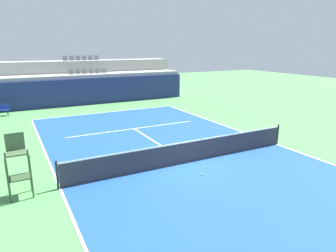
# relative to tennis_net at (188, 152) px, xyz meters

# --- Properties ---
(ground_plane) EXTENTS (80.00, 80.00, 0.00)m
(ground_plane) POSITION_rel_tennis_net_xyz_m (0.00, 0.00, -0.51)
(ground_plane) COLOR #4C8C4C
(court_surface) EXTENTS (11.00, 24.00, 0.01)m
(court_surface) POSITION_rel_tennis_net_xyz_m (0.00, 0.00, -0.50)
(court_surface) COLOR #1E4C99
(court_surface) RESTS_ON ground_plane
(baseline_far) EXTENTS (11.00, 0.10, 0.00)m
(baseline_far) POSITION_rel_tennis_net_xyz_m (0.00, 11.95, -0.50)
(baseline_far) COLOR white
(baseline_far) RESTS_ON court_surface
(sideline_left) EXTENTS (0.10, 24.00, 0.00)m
(sideline_left) POSITION_rel_tennis_net_xyz_m (-5.45, 0.00, -0.50)
(sideline_left) COLOR white
(sideline_left) RESTS_ON court_surface
(sideline_right) EXTENTS (0.10, 24.00, 0.00)m
(sideline_right) POSITION_rel_tennis_net_xyz_m (5.45, 0.00, -0.50)
(sideline_right) COLOR white
(sideline_right) RESTS_ON court_surface
(service_line_far) EXTENTS (8.26, 0.10, 0.00)m
(service_line_far) POSITION_rel_tennis_net_xyz_m (0.00, 6.40, -0.50)
(service_line_far) COLOR white
(service_line_far) RESTS_ON court_surface
(centre_service_line) EXTENTS (0.10, 6.40, 0.00)m
(centre_service_line) POSITION_rel_tennis_net_xyz_m (0.00, 3.20, -0.50)
(centre_service_line) COLOR white
(centre_service_line) RESTS_ON court_surface
(back_wall) EXTENTS (17.41, 0.30, 2.29)m
(back_wall) POSITION_rel_tennis_net_xyz_m (0.00, 15.87, 0.63)
(back_wall) COLOR navy
(back_wall) RESTS_ON ground_plane
(stands_tier_lower) EXTENTS (17.41, 2.40, 2.57)m
(stands_tier_lower) POSITION_rel_tennis_net_xyz_m (0.00, 17.22, 0.78)
(stands_tier_lower) COLOR #9E9E99
(stands_tier_lower) RESTS_ON ground_plane
(stands_tier_upper) EXTENTS (17.41, 2.40, 3.66)m
(stands_tier_upper) POSITION_rel_tennis_net_xyz_m (0.00, 19.62, 1.32)
(stands_tier_upper) COLOR #9E9E99
(stands_tier_upper) RESTS_ON ground_plane
(seating_row_lower) EXTENTS (3.43, 0.44, 0.44)m
(seating_row_lower) POSITION_rel_tennis_net_xyz_m (-0.00, 17.32, 2.19)
(seating_row_lower) COLOR slate
(seating_row_lower) RESTS_ON stands_tier_lower
(seating_row_upper) EXTENTS (3.43, 0.44, 0.44)m
(seating_row_upper) POSITION_rel_tennis_net_xyz_m (-0.00, 19.72, 3.28)
(seating_row_upper) COLOR slate
(seating_row_upper) RESTS_ON stands_tier_upper
(tennis_net) EXTENTS (11.08, 0.08, 1.07)m
(tennis_net) POSITION_rel_tennis_net_xyz_m (0.00, 0.00, 0.00)
(tennis_net) COLOR black
(tennis_net) RESTS_ON court_surface
(umpire_chair) EXTENTS (0.76, 0.66, 2.20)m
(umpire_chair) POSITION_rel_tennis_net_xyz_m (-6.70, 0.06, 0.68)
(umpire_chair) COLOR #334C2D
(umpire_chair) RESTS_ON ground_plane
(tennis_ball_1) EXTENTS (0.07, 0.07, 0.07)m
(tennis_ball_1) POSITION_rel_tennis_net_xyz_m (-0.25, -1.48, -0.47)
(tennis_ball_1) COLOR #CCE033
(tennis_ball_1) RESTS_ON court_surface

